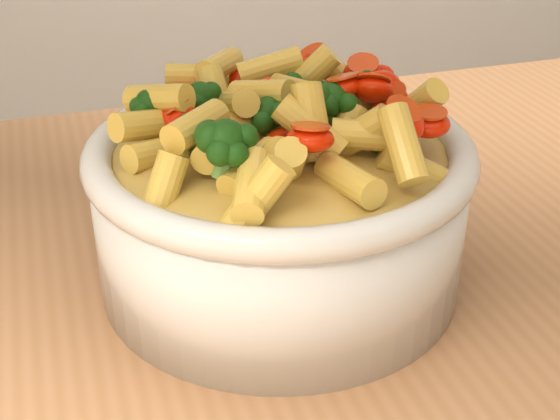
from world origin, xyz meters
name	(u,v)px	position (x,y,z in m)	size (l,w,h in m)	color
serving_bowl	(280,208)	(0.04, 0.07, 0.95)	(0.23, 0.23, 0.10)	silver
pasta_salad	(280,115)	(0.04, 0.07, 1.01)	(0.18, 0.18, 0.04)	gold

